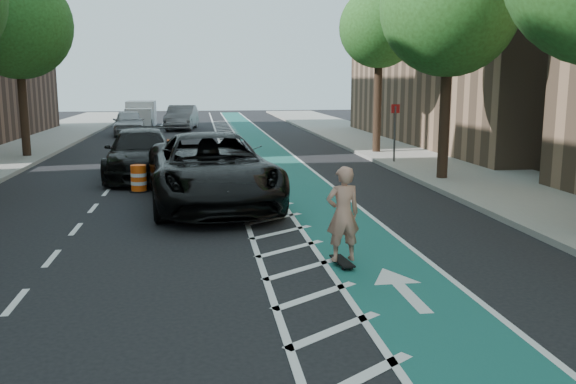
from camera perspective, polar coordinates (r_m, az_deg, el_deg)
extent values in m
plane|color=black|center=(12.46, -6.69, -5.61)|extent=(120.00, 120.00, 0.00)
cube|color=#18564F|center=(22.49, 0.24, 1.65)|extent=(2.00, 90.00, 0.01)
cube|color=silver|center=(22.32, -3.58, 1.56)|extent=(1.40, 90.00, 0.01)
cube|color=gray|center=(24.29, 15.59, 2.08)|extent=(5.00, 90.00, 0.15)
cube|color=gray|center=(23.41, 10.09, 2.01)|extent=(0.12, 90.00, 0.16)
cube|color=gray|center=(23.24, -25.09, 1.13)|extent=(0.12, 90.00, 0.16)
cylinder|color=#382619|center=(21.62, 14.09, 6.84)|extent=(0.36, 0.36, 4.40)
sphere|color=#224416|center=(21.72, 14.53, 16.35)|extent=(4.20, 4.20, 4.20)
cylinder|color=#382619|center=(29.18, 8.12, 7.88)|extent=(0.36, 0.36, 4.40)
sphere|color=#224416|center=(29.25, 8.31, 14.94)|extent=(4.20, 4.20, 4.20)
cylinder|color=#382619|center=(29.03, -23.65, 7.11)|extent=(0.36, 0.36, 4.40)
sphere|color=#224416|center=(29.10, -24.18, 14.19)|extent=(4.20, 4.20, 4.20)
cylinder|color=#4C4C4C|center=(25.34, 9.95, 5.20)|extent=(0.08, 0.08, 2.40)
cube|color=red|center=(25.27, 10.02, 7.68)|extent=(0.35, 0.02, 0.35)
cube|color=black|center=(11.51, 5.08, -6.45)|extent=(0.33, 0.84, 0.03)
cylinder|color=black|center=(11.75, 4.23, -6.40)|extent=(0.04, 0.07, 0.06)
cylinder|color=black|center=(11.80, 5.01, -6.34)|extent=(0.04, 0.07, 0.06)
cylinder|color=black|center=(11.26, 5.15, -7.17)|extent=(0.04, 0.07, 0.06)
cylinder|color=black|center=(11.31, 5.96, -7.10)|extent=(0.04, 0.07, 0.06)
imported|color=tan|center=(11.28, 5.16, -2.04)|extent=(0.69, 0.50, 1.78)
imported|color=black|center=(17.07, -7.23, 2.11)|extent=(3.95, 7.40, 1.98)
imported|color=black|center=(22.48, -13.63, 3.51)|extent=(2.64, 5.92, 1.69)
imported|color=#939397|center=(40.24, -14.67, 6.31)|extent=(2.39, 4.90, 1.61)
imported|color=slate|center=(44.20, -9.92, 6.89)|extent=(2.37, 5.34, 1.70)
cube|color=silver|center=(48.54, -13.55, 7.16)|extent=(2.09, 3.03, 1.89)
cube|color=silver|center=(46.30, -13.77, 6.72)|extent=(1.89, 1.52, 1.41)
cylinder|color=black|center=(46.04, -14.85, 6.18)|extent=(0.24, 0.66, 0.66)
cylinder|color=black|center=(45.88, -12.73, 6.26)|extent=(0.24, 0.66, 0.66)
cylinder|color=black|center=(49.40, -14.43, 6.46)|extent=(0.24, 0.66, 0.66)
cylinder|color=black|center=(49.26, -12.45, 6.54)|extent=(0.24, 0.66, 0.66)
cylinder|color=#FF540D|center=(19.55, -13.79, 1.25)|extent=(0.48, 0.48, 0.84)
cylinder|color=silver|center=(19.57, -13.77, 0.84)|extent=(0.49, 0.49, 0.11)
cylinder|color=silver|center=(19.53, -13.81, 1.60)|extent=(0.49, 0.49, 0.11)
cylinder|color=black|center=(19.61, -13.74, 0.09)|extent=(0.61, 0.61, 0.04)
cylinder|color=#DA500B|center=(26.19, -11.55, 3.73)|extent=(0.56, 0.56, 0.96)
cylinder|color=silver|center=(26.21, -11.53, 3.38)|extent=(0.57, 0.57, 0.13)
cylinder|color=silver|center=(26.18, -11.56, 4.03)|extent=(0.57, 0.57, 0.13)
cylinder|color=black|center=(26.25, -11.51, 2.73)|extent=(0.71, 0.71, 0.04)
cylinder|color=#EE5B0C|center=(30.33, -12.25, 4.61)|extent=(0.57, 0.57, 0.99)
cylinder|color=silver|center=(30.35, -12.24, 4.30)|extent=(0.59, 0.59, 0.13)
cylinder|color=silver|center=(30.32, -12.26, 4.88)|extent=(0.59, 0.59, 0.13)
cylinder|color=black|center=(30.38, -12.22, 3.72)|extent=(0.73, 0.73, 0.04)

